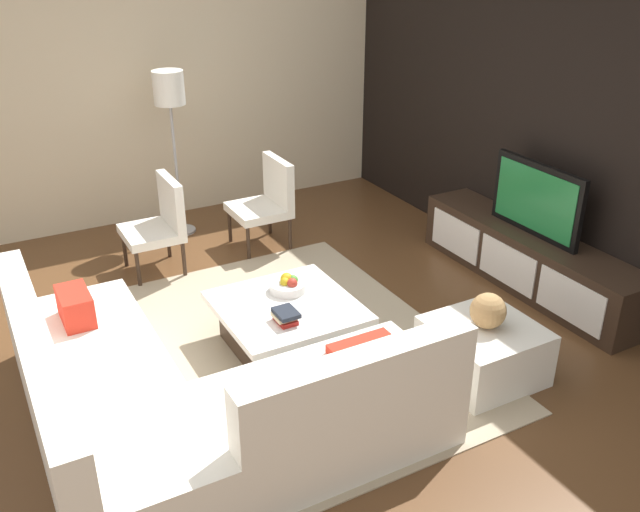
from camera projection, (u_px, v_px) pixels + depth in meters
ground_plane at (282, 358)px, 5.09m from camera, size 14.00×14.00×0.00m
feature_wall_back at (574, 126)px, 5.64m from camera, size 6.40×0.12×2.80m
side_wall_left at (160, 85)px, 7.09m from camera, size 0.12×5.20×2.80m
area_rug at (276, 351)px, 5.16m from camera, size 3.07×2.54×0.01m
media_console at (528, 259)px, 6.01m from camera, size 2.30×0.49×0.50m
television at (537, 199)px, 5.77m from camera, size 0.97×0.06×0.62m
sectional_couch at (185, 400)px, 4.18m from camera, size 2.36×2.32×0.83m
coffee_table at (287, 325)px, 5.12m from camera, size 0.98×0.98×0.38m
accent_chair_near at (160, 220)px, 6.19m from camera, size 0.54×0.50×0.87m
floor_lamp at (170, 100)px, 6.58m from camera, size 0.30×0.30×1.65m
ottoman at (483, 351)px, 4.81m from camera, size 0.70×0.70×0.40m
fruit_bowl at (288, 285)px, 5.21m from camera, size 0.28×0.28×0.14m
accent_chair_far at (267, 198)px, 6.69m from camera, size 0.55×0.52×0.87m
decorative_ball at (488, 311)px, 4.67m from camera, size 0.25×0.25×0.25m
book_stack at (285, 316)px, 4.80m from camera, size 0.19×0.15×0.09m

